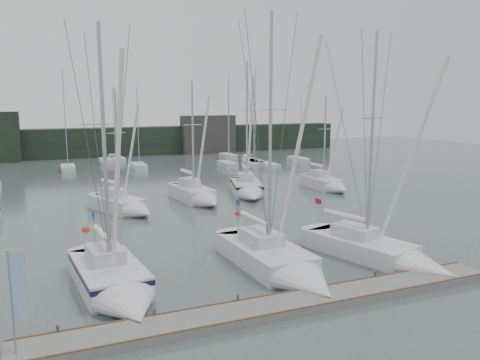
% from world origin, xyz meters
% --- Properties ---
extents(ground, '(160.00, 160.00, 0.00)m').
position_xyz_m(ground, '(0.00, 0.00, 0.00)').
color(ground, '#42504E').
rests_on(ground, ground).
extents(dock, '(24.00, 2.00, 0.40)m').
position_xyz_m(dock, '(0.00, -5.00, 0.20)').
color(dock, '#61615C').
rests_on(dock, ground).
extents(far_treeline, '(90.00, 4.00, 5.00)m').
position_xyz_m(far_treeline, '(0.00, 62.00, 2.50)').
color(far_treeline, black).
rests_on(far_treeline, ground).
extents(far_building_right, '(10.00, 3.00, 7.00)m').
position_xyz_m(far_building_right, '(18.00, 60.00, 3.50)').
color(far_building_right, '#393735').
rests_on(far_building_right, ground).
extents(mast_forest, '(57.87, 28.08, 14.82)m').
position_xyz_m(mast_forest, '(-1.58, 43.56, 0.49)').
color(mast_forest, '#BCBCC1').
rests_on(mast_forest, ground).
extents(sailboat_near_left, '(4.07, 9.53, 14.62)m').
position_xyz_m(sailboat_near_left, '(-7.15, -0.59, 0.64)').
color(sailboat_near_left, '#BCBCC1').
rests_on(sailboat_near_left, ground).
extents(sailboat_near_center, '(3.94, 10.71, 15.83)m').
position_xyz_m(sailboat_near_center, '(1.96, -1.24, 0.58)').
color(sailboat_near_center, '#BCBCC1').
rests_on(sailboat_near_center, ground).
extents(sailboat_near_right, '(5.64, 10.20, 14.83)m').
position_xyz_m(sailboat_near_right, '(8.77, -1.82, 0.55)').
color(sailboat_near_right, '#BCBCC1').
rests_on(sailboat_near_right, ground).
extents(sailboat_mid_b, '(5.54, 8.09, 11.66)m').
position_xyz_m(sailboat_mid_b, '(-3.87, 17.35, 0.59)').
color(sailboat_mid_b, '#BCBCC1').
rests_on(sailboat_mid_b, ground).
extents(sailboat_mid_c, '(3.72, 8.35, 12.40)m').
position_xyz_m(sailboat_mid_c, '(3.24, 18.98, 0.63)').
color(sailboat_mid_c, '#BCBCC1').
rests_on(sailboat_mid_c, ground).
extents(sailboat_mid_d, '(4.92, 8.87, 14.62)m').
position_xyz_m(sailboat_mid_d, '(9.00, 20.15, 0.67)').
color(sailboat_mid_d, '#BCBCC1').
rests_on(sailboat_mid_d, ground).
extents(sailboat_mid_e, '(2.68, 7.28, 11.12)m').
position_xyz_m(sailboat_mid_e, '(18.47, 19.73, 0.58)').
color(sailboat_mid_e, '#BCBCC1').
rests_on(sailboat_mid_e, ground).
extents(buoy_b, '(0.60, 0.60, 0.60)m').
position_xyz_m(buoy_b, '(5.05, 13.27, 0.00)').
color(buoy_b, red).
rests_on(buoy_b, ground).
extents(buoy_c, '(0.60, 0.60, 0.60)m').
position_xyz_m(buoy_c, '(-7.64, 12.89, 0.00)').
color(buoy_c, red).
rests_on(buoy_c, ground).
extents(dock_banner, '(0.58, 0.26, 4.03)m').
position_xyz_m(dock_banner, '(-11.32, -5.14, 2.78)').
color(dock_banner, '#9C9EA3').
rests_on(dock_banner, dock).
extents(seagull, '(0.91, 0.44, 0.18)m').
position_xyz_m(seagull, '(-0.16, -0.56, 6.87)').
color(seagull, white).
rests_on(seagull, ground).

